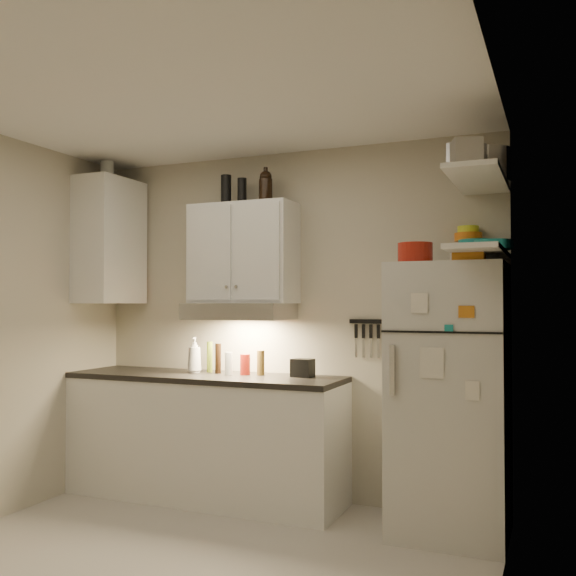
% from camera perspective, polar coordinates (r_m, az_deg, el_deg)
% --- Properties ---
extents(floor, '(3.20, 3.00, 0.02)m').
position_cam_1_polar(floor, '(3.81, -9.59, -23.83)').
color(floor, '#B9B3AB').
rests_on(floor, ground).
extents(ceiling, '(3.20, 3.00, 0.02)m').
position_cam_1_polar(ceiling, '(3.71, -9.41, 16.88)').
color(ceiling, white).
rests_on(ceiling, ground).
extents(back_wall, '(3.20, 0.02, 2.60)m').
position_cam_1_polar(back_wall, '(4.87, 0.09, -3.14)').
color(back_wall, '#BCB6A1').
rests_on(back_wall, ground).
extents(right_wall, '(0.02, 3.00, 2.60)m').
position_cam_1_polar(right_wall, '(2.99, 17.58, -4.13)').
color(right_wall, '#BCB6A1').
rests_on(right_wall, ground).
extents(base_cabinet, '(2.10, 0.60, 0.88)m').
position_cam_1_polar(base_cabinet, '(4.94, -7.40, -13.16)').
color(base_cabinet, white).
rests_on(base_cabinet, floor).
extents(countertop, '(2.10, 0.62, 0.04)m').
position_cam_1_polar(countertop, '(4.87, -7.38, -7.85)').
color(countertop, black).
rests_on(countertop, base_cabinet).
extents(upper_cabinet, '(0.80, 0.33, 0.75)m').
position_cam_1_polar(upper_cabinet, '(4.85, -3.99, 3.07)').
color(upper_cabinet, white).
rests_on(upper_cabinet, back_wall).
extents(side_cabinet, '(0.33, 0.55, 1.00)m').
position_cam_1_polar(side_cabinet, '(5.36, -15.56, 4.02)').
color(side_cabinet, white).
rests_on(side_cabinet, left_wall).
extents(range_hood, '(0.76, 0.46, 0.12)m').
position_cam_1_polar(range_hood, '(4.78, -4.35, -2.09)').
color(range_hood, silver).
rests_on(range_hood, back_wall).
extents(fridge, '(0.70, 0.68, 1.70)m').
position_cam_1_polar(fridge, '(4.23, 14.19, -9.48)').
color(fridge, silver).
rests_on(fridge, floor).
extents(shelf_hi, '(0.30, 0.95, 0.03)m').
position_cam_1_polar(shelf_hi, '(4.09, 16.59, 9.26)').
color(shelf_hi, white).
rests_on(shelf_hi, right_wall).
extents(shelf_lo, '(0.30, 0.95, 0.03)m').
position_cam_1_polar(shelf_lo, '(4.04, 16.63, 3.11)').
color(shelf_lo, white).
rests_on(shelf_lo, right_wall).
extents(knife_strip, '(0.42, 0.02, 0.03)m').
position_cam_1_polar(knife_strip, '(4.62, 8.01, -2.97)').
color(knife_strip, black).
rests_on(knife_strip, back_wall).
extents(dutch_oven, '(0.23, 0.23, 0.12)m').
position_cam_1_polar(dutch_oven, '(4.07, 11.23, 3.07)').
color(dutch_oven, '#A11E12').
rests_on(dutch_oven, fridge).
extents(book_stack, '(0.19, 0.23, 0.08)m').
position_cam_1_polar(book_stack, '(3.97, 15.80, 2.85)').
color(book_stack, '#C26F18').
rests_on(book_stack, fridge).
extents(spice_jar, '(0.08, 0.08, 0.10)m').
position_cam_1_polar(spice_jar, '(4.18, 14.59, 2.80)').
color(spice_jar, silver).
rests_on(spice_jar, fridge).
extents(stock_pot, '(0.35, 0.35, 0.21)m').
position_cam_1_polar(stock_pot, '(4.35, 17.27, 10.26)').
color(stock_pot, silver).
rests_on(stock_pot, shelf_hi).
extents(tin_a, '(0.22, 0.21, 0.19)m').
position_cam_1_polar(tin_a, '(4.04, 15.60, 10.97)').
color(tin_a, '#AAAAAD').
rests_on(tin_a, shelf_hi).
extents(tin_b, '(0.20, 0.20, 0.16)m').
position_cam_1_polar(tin_b, '(3.82, 15.58, 11.44)').
color(tin_b, '#AAAAAD').
rests_on(tin_b, shelf_hi).
extents(bowl_teal, '(0.23, 0.23, 0.09)m').
position_cam_1_polar(bowl_teal, '(4.39, 16.37, 3.54)').
color(bowl_teal, teal).
rests_on(bowl_teal, shelf_lo).
extents(bowl_orange, '(0.18, 0.18, 0.05)m').
position_cam_1_polar(bowl_orange, '(4.47, 15.73, 4.38)').
color(bowl_orange, orange).
rests_on(bowl_orange, bowl_teal).
extents(bowl_yellow, '(0.14, 0.14, 0.05)m').
position_cam_1_polar(bowl_yellow, '(4.48, 15.73, 5.02)').
color(bowl_yellow, yellow).
rests_on(bowl_yellow, bowl_orange).
extents(plates, '(0.28, 0.28, 0.06)m').
position_cam_1_polar(plates, '(4.10, 17.81, 3.66)').
color(plates, teal).
rests_on(plates, shelf_lo).
extents(growler_a, '(0.13, 0.13, 0.24)m').
position_cam_1_polar(growler_a, '(4.86, -2.01, 8.95)').
color(growler_a, black).
rests_on(growler_a, upper_cabinet).
extents(growler_b, '(0.13, 0.13, 0.24)m').
position_cam_1_polar(growler_b, '(4.79, -2.00, 9.07)').
color(growler_b, black).
rests_on(growler_b, upper_cabinet).
extents(thermos_a, '(0.08, 0.08, 0.20)m').
position_cam_1_polar(thermos_a, '(4.94, -4.11, 8.55)').
color(thermos_a, black).
rests_on(thermos_a, upper_cabinet).
extents(thermos_b, '(0.10, 0.10, 0.23)m').
position_cam_1_polar(thermos_b, '(4.97, -5.53, 8.65)').
color(thermos_b, black).
rests_on(thermos_b, upper_cabinet).
extents(side_jar, '(0.11, 0.11, 0.14)m').
position_cam_1_polar(side_jar, '(5.44, -15.78, 10.03)').
color(side_jar, silver).
rests_on(side_jar, side_cabinet).
extents(soap_bottle, '(0.14, 0.14, 0.30)m').
position_cam_1_polar(soap_bottle, '(4.96, -8.32, -5.74)').
color(soap_bottle, white).
rests_on(soap_bottle, countertop).
extents(pepper_mill, '(0.07, 0.07, 0.18)m').
position_cam_1_polar(pepper_mill, '(4.76, -2.44, -6.66)').
color(pepper_mill, brown).
rests_on(pepper_mill, countertop).
extents(oil_bottle, '(0.05, 0.05, 0.24)m').
position_cam_1_polar(oil_bottle, '(5.00, -6.98, -6.09)').
color(oil_bottle, '#5E741D').
rests_on(oil_bottle, countertop).
extents(vinegar_bottle, '(0.05, 0.05, 0.23)m').
position_cam_1_polar(vinegar_bottle, '(4.90, -6.23, -6.24)').
color(vinegar_bottle, black).
rests_on(vinegar_bottle, countertop).
extents(clear_bottle, '(0.06, 0.06, 0.17)m').
position_cam_1_polar(clear_bottle, '(4.79, -5.30, -6.71)').
color(clear_bottle, silver).
rests_on(clear_bottle, countertop).
extents(red_jar, '(0.08, 0.08, 0.15)m').
position_cam_1_polar(red_jar, '(4.79, -3.83, -6.80)').
color(red_jar, '#A11E12').
rests_on(red_jar, countertop).
extents(caddy, '(0.16, 0.12, 0.13)m').
position_cam_1_polar(caddy, '(4.64, 1.31, -7.12)').
color(caddy, black).
rests_on(caddy, countertop).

